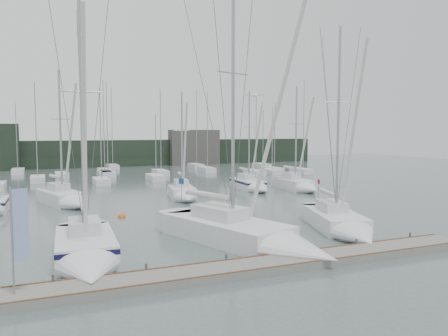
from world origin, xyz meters
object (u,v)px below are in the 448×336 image
Objects in this scene: sailboat_mid_d at (252,186)px; sailboat_mid_b at (67,200)px; sailboat_near_right at (344,226)px; buoy_a at (122,217)px; sailboat_mid_c at (184,194)px; sailboat_near_left at (87,254)px; sailboat_mid_e at (300,186)px; sailboat_near_center at (258,239)px; buoy_b at (211,203)px; dock_banner at (18,231)px.

sailboat_mid_b is at bearing -169.31° from sailboat_mid_d.
buoy_a is at bearing 155.20° from sailboat_near_right.
sailboat_mid_c is 0.94× the size of sailboat_mid_d.
sailboat_near_right is at bearing 4.68° from sailboat_near_left.
sailboat_near_left is 31.50m from sailboat_mid_e.
sailboat_near_right is 18.61m from sailboat_mid_c.
sailboat_mid_e is (15.43, 19.88, -0.02)m from sailboat_near_center.
buoy_b is (-7.42, -6.13, -0.56)m from sailboat_mid_d.
buoy_a is 9.69m from buoy_b.
sailboat_near_center is at bearing -83.50° from sailboat_mid_b.
sailboat_near_right reaches higher than sailboat_mid_e.
sailboat_near_left is at bearing -160.62° from sailboat_near_right.
sailboat_mid_d reaches higher than buoy_a.
buoy_b is at bearing 120.86° from sailboat_near_right.
buoy_a reaches higher than buoy_b.
sailboat_mid_c is at bearing -22.34° from sailboat_mid_b.
sailboat_near_left is at bearing -107.23° from buoy_a.
buoy_a is 0.15× the size of dock_banner.
sailboat_mid_d reaches higher than buoy_b.
buoy_a is at bearing -81.50° from sailboat_mid_b.
sailboat_mid_d is (20.07, 21.86, -0.06)m from sailboat_near_left.
sailboat_mid_d is at bearing 97.19° from sailboat_near_right.
sailboat_mid_d is 2.84× the size of dock_banner.
sailboat_mid_b is 10.81m from sailboat_mid_c.
buoy_a is (-12.61, 11.36, -0.53)m from sailboat_near_right.
sailboat_near_right is (16.32, 0.62, -0.08)m from sailboat_near_left.
sailboat_mid_e is 24.61× the size of buoy_b.
dock_banner is (-13.71, -22.33, 2.35)m from sailboat_mid_c.
sailboat_mid_d is (3.75, 21.24, 0.03)m from sailboat_near_right.
sailboat_mid_e reaches higher than sailboat_mid_c.
sailboat_mid_b is at bearing 148.75° from sailboat_near_right.
buoy_b is 0.12× the size of dock_banner.
dock_banner is at bearing -129.10° from sailboat_mid_d.
sailboat_near_center is (9.40, -0.50, -0.00)m from sailboat_near_left.
sailboat_near_left is at bearing 156.93° from sailboat_near_center.
sailboat_near_left is 21.35m from sailboat_mid_c.
buoy_b is (-3.67, 15.11, -0.53)m from sailboat_near_right.
buoy_a is at bearing 75.27° from sailboat_near_left.
sailboat_mid_c is at bearing 65.65° from sailboat_near_center.
buoy_a is (3.71, 11.98, -0.62)m from sailboat_near_left.
sailboat_near_right is 3.48× the size of dock_banner.
buoy_a is at bearing -129.80° from sailboat_mid_c.
sailboat_near_right reaches higher than sailboat_mid_b.
buoy_a is (-16.36, -9.89, -0.56)m from sailboat_mid_d.
sailboat_near_left is 29.68m from sailboat_mid_d.
sailboat_near_right reaches higher than sailboat_mid_d.
sailboat_mid_c reaches higher than buoy_b.
buoy_b is (8.94, 3.76, 0.00)m from buoy_a.
sailboat_near_right is at bearing -64.72° from sailboat_mid_c.
sailboat_near_right is (6.92, 1.12, -0.08)m from sailboat_near_center.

